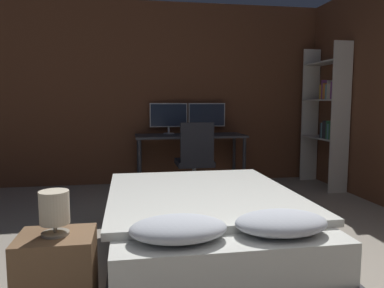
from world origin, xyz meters
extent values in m
cube|color=brown|center=(0.00, 4.22, 1.35)|extent=(12.00, 0.06, 2.70)
cube|color=#2D2D33|center=(-0.19, 1.29, 0.11)|extent=(1.42, 2.04, 0.22)
cube|color=silver|center=(-0.19, 1.29, 0.35)|extent=(1.36, 1.98, 0.26)
cube|color=silver|center=(-0.19, 1.42, 0.50)|extent=(1.46, 1.71, 0.05)
ellipsoid|color=silver|center=(-0.49, 0.52, 0.54)|extent=(0.55, 0.38, 0.13)
ellipsoid|color=silver|center=(0.12, 0.52, 0.54)|extent=(0.55, 0.38, 0.13)
cube|color=brown|center=(-1.16, 0.62, 0.26)|extent=(0.42, 0.35, 0.51)
cylinder|color=gray|center=(-1.16, 0.62, 0.52)|extent=(0.15, 0.15, 0.01)
cylinder|color=gray|center=(-1.16, 0.62, 0.55)|extent=(0.02, 0.02, 0.05)
cylinder|color=beige|center=(-1.16, 0.62, 0.67)|extent=(0.16, 0.16, 0.18)
cube|color=#38383D|center=(0.13, 3.84, 0.74)|extent=(1.57, 0.62, 0.03)
cylinder|color=#2D2D33|center=(-0.61, 3.58, 0.36)|extent=(0.05, 0.05, 0.73)
cylinder|color=#2D2D33|center=(0.86, 3.58, 0.36)|extent=(0.05, 0.05, 0.73)
cylinder|color=#2D2D33|center=(-0.61, 4.10, 0.36)|extent=(0.05, 0.05, 0.73)
cylinder|color=#2D2D33|center=(0.86, 4.10, 0.36)|extent=(0.05, 0.05, 0.73)
cylinder|color=#B7B7BC|center=(-0.16, 4.05, 0.77)|extent=(0.16, 0.16, 0.01)
cylinder|color=#B7B7BC|center=(-0.16, 4.05, 0.82)|extent=(0.03, 0.03, 0.09)
cube|color=#B7B7BC|center=(-0.16, 4.05, 1.04)|extent=(0.56, 0.03, 0.35)
cube|color=#232D42|center=(-0.16, 4.04, 1.04)|extent=(0.53, 0.00, 0.32)
cylinder|color=#B7B7BC|center=(0.42, 4.05, 0.77)|extent=(0.16, 0.16, 0.01)
cylinder|color=#B7B7BC|center=(0.42, 4.05, 0.82)|extent=(0.03, 0.03, 0.09)
cube|color=#B7B7BC|center=(0.42, 4.05, 1.04)|extent=(0.56, 0.03, 0.35)
cube|color=#232D42|center=(0.42, 4.04, 1.04)|extent=(0.53, 0.00, 0.32)
cube|color=#B7B7BC|center=(0.13, 3.64, 0.77)|extent=(0.35, 0.13, 0.02)
ellipsoid|color=#B7B7BC|center=(0.39, 3.64, 0.78)|extent=(0.07, 0.05, 0.04)
cylinder|color=black|center=(0.08, 3.23, 0.02)|extent=(0.52, 0.52, 0.04)
cylinder|color=gray|center=(0.08, 3.23, 0.23)|extent=(0.05, 0.05, 0.38)
cube|color=black|center=(0.08, 3.23, 0.45)|extent=(0.46, 0.46, 0.07)
cube|color=black|center=(0.08, 3.02, 0.74)|extent=(0.41, 0.05, 0.49)
cube|color=beige|center=(2.04, 3.12, 1.02)|extent=(0.27, 0.02, 2.03)
cube|color=beige|center=(2.04, 3.97, 1.02)|extent=(0.27, 0.02, 2.03)
cube|color=beige|center=(2.04, 3.55, 0.71)|extent=(0.27, 0.83, 0.02)
cube|color=beige|center=(2.04, 3.55, 1.26)|extent=(0.27, 0.83, 0.02)
cube|color=beige|center=(2.04, 3.55, 1.79)|extent=(0.27, 0.83, 0.02)
cube|color=#2D4784|center=(2.04, 3.15, 0.86)|extent=(0.22, 0.02, 0.27)
cube|color=#337042|center=(2.04, 3.20, 0.83)|extent=(0.22, 0.04, 0.23)
cube|color=teal|center=(2.04, 3.24, 0.83)|extent=(0.22, 0.03, 0.21)
cube|color=#337042|center=(2.04, 3.28, 0.85)|extent=(0.22, 0.02, 0.25)
cube|color=#28282D|center=(2.04, 3.31, 0.84)|extent=(0.22, 0.04, 0.23)
cube|color=#28282D|center=(2.04, 3.37, 0.85)|extent=(0.22, 0.04, 0.25)
cube|color=teal|center=(2.04, 3.41, 0.83)|extent=(0.22, 0.03, 0.22)
cube|color=#28282D|center=(2.04, 3.44, 0.83)|extent=(0.22, 0.03, 0.21)
cube|color=#7A387F|center=(2.04, 3.16, 1.38)|extent=(0.22, 0.04, 0.22)
cube|color=#7A387F|center=(2.04, 3.20, 1.39)|extent=(0.22, 0.03, 0.23)
cube|color=#BCB29E|center=(2.04, 3.25, 1.37)|extent=(0.22, 0.04, 0.20)
cube|color=#BCB29E|center=(2.04, 3.29, 1.40)|extent=(0.22, 0.03, 0.25)
cube|color=teal|center=(2.04, 3.33, 1.37)|extent=(0.22, 0.03, 0.20)
cube|color=orange|center=(2.04, 3.37, 1.37)|extent=(0.22, 0.03, 0.20)
cube|color=orange|center=(2.04, 3.41, 1.38)|extent=(0.22, 0.02, 0.22)
cube|color=#7A387F|center=(2.04, 3.44, 1.40)|extent=(0.22, 0.03, 0.27)
cube|color=gold|center=(2.04, 3.49, 1.37)|extent=(0.22, 0.04, 0.20)
camera|label=1|loc=(-0.75, -1.47, 1.25)|focal=35.00mm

